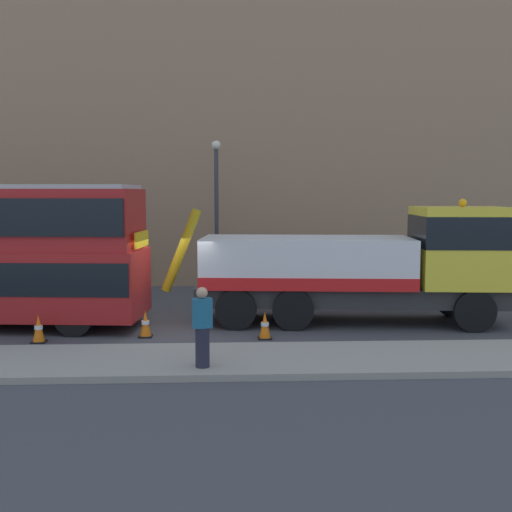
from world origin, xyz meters
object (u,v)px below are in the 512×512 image
Objects in this scene: traffic_cone_near_truck at (265,326)px; street_lamp at (216,203)px; recovery_tow_truck at (367,264)px; traffic_cone_midway at (145,324)px; pedestrian_bystander at (202,328)px; traffic_cone_near_bus at (39,330)px.

street_lamp reaches higher than traffic_cone_near_truck.
street_lamp is (-1.37, 8.09, 3.13)m from traffic_cone_near_truck.
recovery_tow_truck is 7.79m from street_lamp.
pedestrian_bystander is at bearing -65.10° from traffic_cone_midway.
recovery_tow_truck reaches higher than traffic_cone_midway.
traffic_cone_midway is (-1.65, 3.55, -0.64)m from pedestrian_bystander.
pedestrian_bystander is 3.58m from traffic_cone_near_truck.
recovery_tow_truck is 14.21× the size of traffic_cone_near_bus.
traffic_cone_near_truck is (3.17, -0.37, 0.00)m from traffic_cone_midway.
recovery_tow_truck is 14.21× the size of traffic_cone_near_truck.
recovery_tow_truck reaches higher than traffic_cone_near_truck.
traffic_cone_near_bus is at bearing -118.50° from street_lamp.
pedestrian_bystander is 3.96m from traffic_cone_midway.
traffic_cone_near_bus is at bearing -161.58° from recovery_tow_truck.
traffic_cone_near_bus is 1.00× the size of traffic_cone_near_truck.
traffic_cone_near_truck is (5.83, 0.13, 0.00)m from traffic_cone_near_bus.
traffic_cone_midway is at bearing -160.57° from recovery_tow_truck.
recovery_tow_truck is 1.75× the size of street_lamp.
traffic_cone_midway is at bearing 10.69° from traffic_cone_near_bus.
pedestrian_bystander is 5.31m from traffic_cone_near_bus.
street_lamp is (-4.50, 6.13, 1.71)m from recovery_tow_truck.
pedestrian_bystander is 2.38× the size of traffic_cone_near_bus.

